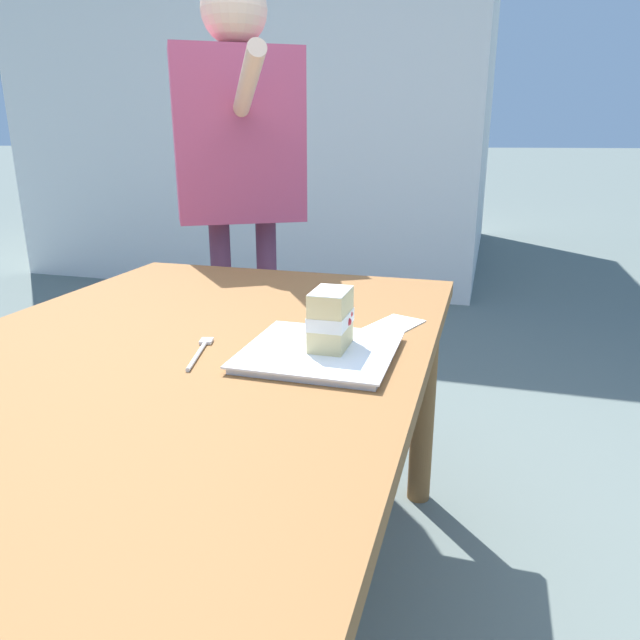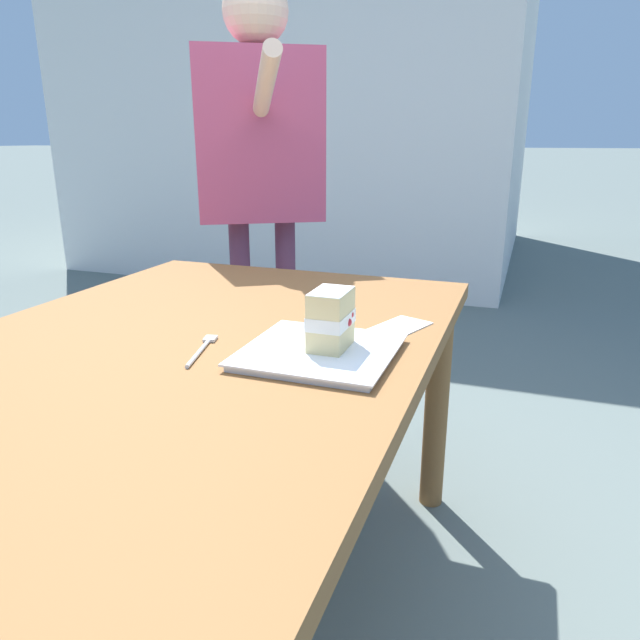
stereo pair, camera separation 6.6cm
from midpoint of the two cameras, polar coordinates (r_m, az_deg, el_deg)
The scene contains 8 objects.
ground_plane at distance 1.56m, azimuth -10.24°, elevation -26.96°, with size 160.00×160.00×0.00m, color slate.
patio_table at distance 1.22m, azimuth -11.76°, elevation -6.04°, with size 1.44×0.98×0.69m.
dessert_plate at distance 1.10m, azimuth 1.71°, elevation -3.16°, with size 0.28×0.28×0.02m.
cake_slice at distance 1.09m, azimuth 2.81°, elevation 0.06°, with size 0.10×0.07×0.11m.
dessert_fork at distance 1.15m, azimuth -9.83°, elevation -2.75°, with size 0.17×0.06×0.01m.
paper_napkin at distance 1.28m, azimuth 9.16°, elevation -0.71°, with size 0.17×0.13×0.00m.
diner_person at distance 2.12m, azimuth -5.00°, elevation 16.65°, with size 0.60×0.50×1.59m.
patio_building at distance 5.90m, azimuth 0.86°, elevation 20.52°, with size 3.28×3.61×2.84m.
Camera 2 is at (0.94, 0.64, 1.09)m, focal length 32.76 mm.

